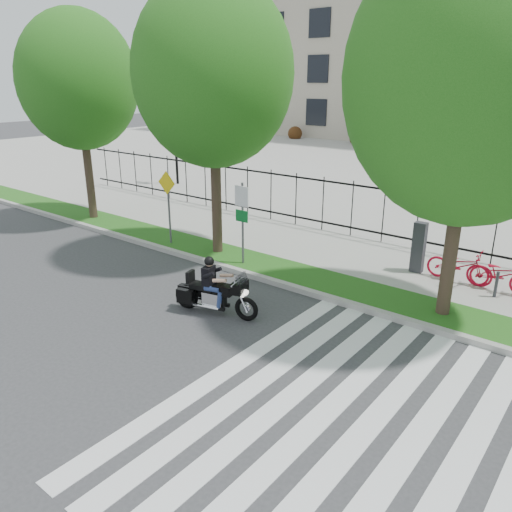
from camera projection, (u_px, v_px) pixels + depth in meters
The scene contains 14 objects.
ground at pixel (156, 336), 11.33m from camera, with size 120.00×120.00×0.00m, color #353537.
curb at pixel (265, 279), 14.34m from camera, with size 60.00×0.20×0.15m, color #9C9A93.
grass_verge at pixel (282, 271), 14.97m from camera, with size 60.00×1.50×0.15m, color #1F4912.
sidewalk at pixel (325, 250), 16.82m from camera, with size 60.00×3.50×0.15m, color #9D9C93.
plaza at pixel (477, 175), 29.80m from camera, with size 80.00×34.00×0.10m, color #9D9C93.
crosswalk_stripes at pixel (344, 421), 8.52m from camera, with size 5.70×8.00×0.01m, color silver, non-canonical shape.
iron_fence at pixel (352, 209), 17.75m from camera, with size 30.00×0.06×2.00m, color black, non-canonical shape.
lamp_post_left at pixel (175, 125), 26.12m from camera, with size 1.06×0.70×4.25m.
street_tree_0 at pixel (78, 81), 18.70m from camera, with size 4.45×4.45×7.85m.
street_tree_1 at pixel (213, 74), 14.61m from camera, with size 4.79×4.79×8.26m.
street_tree_2 at pixel (475, 77), 10.34m from camera, with size 5.47×5.47×8.55m.
sign_pole_regulatory at pixel (242, 213), 14.85m from camera, with size 0.50×0.09×2.50m.
sign_pole_warning at pixel (168, 198), 16.75m from camera, with size 0.78×0.09×2.49m.
motorcycle_rider at pixel (215, 292), 12.23m from camera, with size 2.29×0.96×1.79m.
Camera 1 is at (8.01, -6.49, 5.54)m, focal length 35.00 mm.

